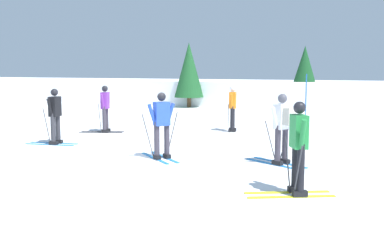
{
  "coord_description": "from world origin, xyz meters",
  "views": [
    {
      "loc": [
        5.73,
        -8.77,
        2.26
      ],
      "look_at": [
        0.3,
        2.78,
        0.9
      ],
      "focal_mm": 39.18,
      "sensor_mm": 36.0,
      "label": 1
    }
  ],
  "objects_px": {
    "skier_blue": "(162,124)",
    "skier_white": "(283,125)",
    "skier_purple": "(105,107)",
    "skier_green": "(298,145)",
    "conifer_far_centre": "(189,70)",
    "conifer_far_right": "(305,70)",
    "skier_black": "(55,115)",
    "skier_orange": "(232,107)",
    "trail_marker_pole": "(306,97)"
  },
  "relations": [
    {
      "from": "skier_blue",
      "to": "conifer_far_centre",
      "type": "xyz_separation_m",
      "value": [
        -5.94,
        14.02,
        1.37
      ]
    },
    {
      "from": "trail_marker_pole",
      "to": "conifer_far_right",
      "type": "bearing_deg",
      "value": 100.94
    },
    {
      "from": "skier_purple",
      "to": "trail_marker_pole",
      "type": "relative_size",
      "value": 0.81
    },
    {
      "from": "trail_marker_pole",
      "to": "conifer_far_centre",
      "type": "xyz_separation_m",
      "value": [
        -7.68,
        3.53,
        1.24
      ]
    },
    {
      "from": "trail_marker_pole",
      "to": "skier_purple",
      "type": "bearing_deg",
      "value": -129.04
    },
    {
      "from": "trail_marker_pole",
      "to": "skier_blue",
      "type": "bearing_deg",
      "value": -99.43
    },
    {
      "from": "skier_blue",
      "to": "skier_white",
      "type": "xyz_separation_m",
      "value": [
        2.94,
        0.65,
        0.04
      ]
    },
    {
      "from": "trail_marker_pole",
      "to": "conifer_far_right",
      "type": "distance_m",
      "value": 6.69
    },
    {
      "from": "skier_blue",
      "to": "skier_orange",
      "type": "bearing_deg",
      "value": 90.03
    },
    {
      "from": "skier_blue",
      "to": "skier_white",
      "type": "relative_size",
      "value": 1.0
    },
    {
      "from": "skier_green",
      "to": "conifer_far_centre",
      "type": "distance_m",
      "value": 18.49
    },
    {
      "from": "skier_black",
      "to": "trail_marker_pole",
      "type": "distance_m",
      "value": 11.53
    },
    {
      "from": "skier_white",
      "to": "conifer_far_centre",
      "type": "distance_m",
      "value": 16.1
    },
    {
      "from": "skier_white",
      "to": "conifer_far_right",
      "type": "relative_size",
      "value": 0.46
    },
    {
      "from": "skier_purple",
      "to": "trail_marker_pole",
      "type": "distance_m",
      "value": 9.38
    },
    {
      "from": "conifer_far_centre",
      "to": "skier_black",
      "type": "bearing_deg",
      "value": -81.85
    },
    {
      "from": "skier_black",
      "to": "skier_blue",
      "type": "height_order",
      "value": "same"
    },
    {
      "from": "skier_black",
      "to": "skier_green",
      "type": "relative_size",
      "value": 1.0
    },
    {
      "from": "skier_purple",
      "to": "skier_blue",
      "type": "height_order",
      "value": "same"
    },
    {
      "from": "skier_orange",
      "to": "skier_purple",
      "type": "distance_m",
      "value": 4.67
    },
    {
      "from": "skier_black",
      "to": "conifer_far_centre",
      "type": "height_order",
      "value": "conifer_far_centre"
    },
    {
      "from": "skier_black",
      "to": "conifer_far_right",
      "type": "height_order",
      "value": "conifer_far_right"
    },
    {
      "from": "skier_purple",
      "to": "skier_blue",
      "type": "xyz_separation_m",
      "value": [
        4.17,
        -3.2,
        0.0
      ]
    },
    {
      "from": "skier_orange",
      "to": "skier_white",
      "type": "height_order",
      "value": "same"
    },
    {
      "from": "skier_purple",
      "to": "conifer_far_centre",
      "type": "relative_size",
      "value": 0.43
    },
    {
      "from": "conifer_far_right",
      "to": "conifer_far_centre",
      "type": "distance_m",
      "value": 7.07
    },
    {
      "from": "conifer_far_right",
      "to": "trail_marker_pole",
      "type": "bearing_deg",
      "value": -79.06
    },
    {
      "from": "skier_purple",
      "to": "trail_marker_pole",
      "type": "xyz_separation_m",
      "value": [
        5.91,
        7.29,
        0.13
      ]
    },
    {
      "from": "skier_green",
      "to": "skier_purple",
      "type": "xyz_separation_m",
      "value": [
        -7.92,
        4.87,
        0.0
      ]
    },
    {
      "from": "skier_white",
      "to": "skier_orange",
      "type": "bearing_deg",
      "value": 122.15
    },
    {
      "from": "skier_white",
      "to": "trail_marker_pole",
      "type": "bearing_deg",
      "value": 96.91
    },
    {
      "from": "skier_green",
      "to": "trail_marker_pole",
      "type": "relative_size",
      "value": 0.82
    },
    {
      "from": "skier_white",
      "to": "conifer_far_centre",
      "type": "xyz_separation_m",
      "value": [
        -8.88,
        13.37,
        1.33
      ]
    },
    {
      "from": "skier_purple",
      "to": "conifer_far_right",
      "type": "height_order",
      "value": "conifer_far_right"
    },
    {
      "from": "skier_orange",
      "to": "conifer_far_right",
      "type": "distance_m",
      "value": 11.71
    },
    {
      "from": "skier_green",
      "to": "conifer_far_right",
      "type": "relative_size",
      "value": 0.46
    },
    {
      "from": "trail_marker_pole",
      "to": "conifer_far_right",
      "type": "relative_size",
      "value": 0.56
    },
    {
      "from": "skier_black",
      "to": "skier_orange",
      "type": "relative_size",
      "value": 1.0
    },
    {
      "from": "skier_purple",
      "to": "skier_white",
      "type": "distance_m",
      "value": 7.55
    },
    {
      "from": "skier_black",
      "to": "skier_blue",
      "type": "bearing_deg",
      "value": -6.95
    },
    {
      "from": "skier_black",
      "to": "conifer_far_centre",
      "type": "distance_m",
      "value": 13.74
    },
    {
      "from": "skier_purple",
      "to": "conifer_far_right",
      "type": "xyz_separation_m",
      "value": [
        4.66,
        13.74,
        1.4
      ]
    },
    {
      "from": "skier_orange",
      "to": "trail_marker_pole",
      "type": "bearing_deg",
      "value": 71.32
    },
    {
      "from": "skier_black",
      "to": "skier_green",
      "type": "xyz_separation_m",
      "value": [
        7.75,
        -2.16,
        -0.0
      ]
    },
    {
      "from": "skier_green",
      "to": "conifer_far_centre",
      "type": "xyz_separation_m",
      "value": [
        -9.69,
        15.69,
        1.37
      ]
    },
    {
      "from": "skier_orange",
      "to": "conifer_far_centre",
      "type": "distance_m",
      "value": 10.62
    },
    {
      "from": "skier_purple",
      "to": "skier_green",
      "type": "bearing_deg",
      "value": -31.6
    },
    {
      "from": "skier_black",
      "to": "skier_orange",
      "type": "xyz_separation_m",
      "value": [
        4.0,
        4.84,
        -0.0
      ]
    },
    {
      "from": "skier_orange",
      "to": "skier_purple",
      "type": "xyz_separation_m",
      "value": [
        -4.16,
        -2.12,
        0.0
      ]
    },
    {
      "from": "skier_purple",
      "to": "skier_white",
      "type": "height_order",
      "value": "same"
    }
  ]
}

